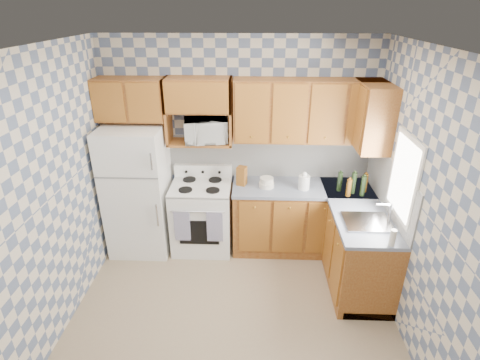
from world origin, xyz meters
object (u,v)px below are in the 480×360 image
refrigerator (138,190)px  electric_kettle (304,182)px  stove_body (202,217)px  microwave (206,130)px

refrigerator → electric_kettle: refrigerator is taller
stove_body → electric_kettle: electric_kettle is taller
microwave → electric_kettle: microwave is taller
refrigerator → stove_body: size_ratio=1.87×
refrigerator → stove_body: refrigerator is taller
refrigerator → microwave: (0.87, 0.18, 0.75)m
refrigerator → stove_body: bearing=1.8°
electric_kettle → refrigerator: bearing=179.2°
stove_body → microwave: bearing=66.0°
refrigerator → electric_kettle: size_ratio=9.48×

